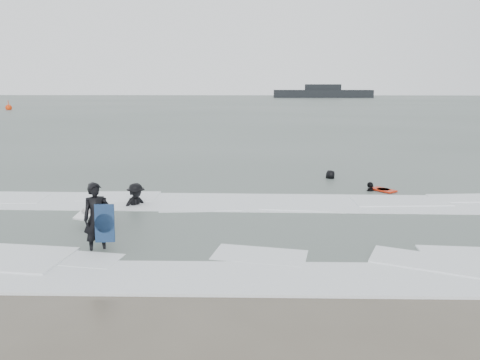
{
  "coord_description": "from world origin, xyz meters",
  "views": [
    {
      "loc": [
        0.59,
        -10.31,
        4.27
      ],
      "look_at": [
        0.0,
        5.0,
        1.1
      ],
      "focal_mm": 35.0,
      "sensor_mm": 36.0,
      "label": 1
    }
  ],
  "objects_px": {
    "vessel_horizon": "(323,93)",
    "surfer_right_far": "(330,180)",
    "surfer_centre": "(99,252)",
    "buoy": "(9,108)",
    "surfer_wading": "(102,231)",
    "surfer_right_near": "(370,192)",
    "surfer_breaker": "(136,207)"
  },
  "relations": [
    {
      "from": "surfer_breaker",
      "to": "vessel_horizon",
      "type": "xyz_separation_m",
      "value": [
        23.52,
        127.0,
        1.47
      ]
    },
    {
      "from": "vessel_horizon",
      "to": "surfer_right_near",
      "type": "bearing_deg",
      "value": -96.76
    },
    {
      "from": "buoy",
      "to": "vessel_horizon",
      "type": "xyz_separation_m",
      "value": [
        59.69,
        67.74,
        1.05
      ]
    },
    {
      "from": "surfer_right_near",
      "to": "buoy",
      "type": "distance_m",
      "value": 72.27
    },
    {
      "from": "surfer_breaker",
      "to": "buoy",
      "type": "bearing_deg",
      "value": 74.86
    },
    {
      "from": "surfer_wading",
      "to": "surfer_right_far",
      "type": "distance_m",
      "value": 11.11
    },
    {
      "from": "surfer_wading",
      "to": "surfer_right_near",
      "type": "relative_size",
      "value": 1.02
    },
    {
      "from": "vessel_horizon",
      "to": "surfer_right_far",
      "type": "bearing_deg",
      "value": -97.46
    },
    {
      "from": "surfer_centre",
      "to": "vessel_horizon",
      "type": "relative_size",
      "value": 0.06
    },
    {
      "from": "surfer_wading",
      "to": "vessel_horizon",
      "type": "bearing_deg",
      "value": -76.36
    },
    {
      "from": "surfer_right_far",
      "to": "vessel_horizon",
      "type": "height_order",
      "value": "vessel_horizon"
    },
    {
      "from": "surfer_wading",
      "to": "surfer_breaker",
      "type": "distance_m",
      "value": 2.7
    },
    {
      "from": "surfer_centre",
      "to": "surfer_breaker",
      "type": "relative_size",
      "value": 1.08
    },
    {
      "from": "surfer_right_near",
      "to": "buoy",
      "type": "xyz_separation_m",
      "value": [
        -44.96,
        56.58,
        0.42
      ]
    },
    {
      "from": "surfer_breaker",
      "to": "surfer_right_near",
      "type": "height_order",
      "value": "surfer_breaker"
    },
    {
      "from": "surfer_wading",
      "to": "surfer_right_near",
      "type": "distance_m",
      "value": 10.59
    },
    {
      "from": "vessel_horizon",
      "to": "surfer_wading",
      "type": "bearing_deg",
      "value": -100.43
    },
    {
      "from": "surfer_centre",
      "to": "surfer_right_far",
      "type": "bearing_deg",
      "value": 23.87
    },
    {
      "from": "surfer_right_far",
      "to": "surfer_wading",
      "type": "bearing_deg",
      "value": -6.24
    },
    {
      "from": "surfer_centre",
      "to": "surfer_wading",
      "type": "relative_size",
      "value": 1.16
    },
    {
      "from": "surfer_wading",
      "to": "buoy",
      "type": "xyz_separation_m",
      "value": [
        -35.82,
        61.94,
        0.42
      ]
    },
    {
      "from": "surfer_centre",
      "to": "buoy",
      "type": "xyz_separation_m",
      "value": [
        -36.34,
        63.71,
        0.42
      ]
    },
    {
      "from": "surfer_wading",
      "to": "surfer_right_near",
      "type": "xyz_separation_m",
      "value": [
        9.14,
        5.35,
        0.0
      ]
    },
    {
      "from": "surfer_right_far",
      "to": "buoy",
      "type": "xyz_separation_m",
      "value": [
        -43.73,
        54.14,
        0.42
      ]
    },
    {
      "from": "surfer_right_far",
      "to": "buoy",
      "type": "height_order",
      "value": "buoy"
    },
    {
      "from": "surfer_wading",
      "to": "vessel_horizon",
      "type": "height_order",
      "value": "vessel_horizon"
    },
    {
      "from": "surfer_wading",
      "to": "buoy",
      "type": "distance_m",
      "value": 71.55
    },
    {
      "from": "buoy",
      "to": "surfer_centre",
      "type": "bearing_deg",
      "value": -60.3
    },
    {
      "from": "surfer_centre",
      "to": "surfer_right_near",
      "type": "relative_size",
      "value": 1.18
    },
    {
      "from": "surfer_wading",
      "to": "buoy",
      "type": "height_order",
      "value": "buoy"
    },
    {
      "from": "surfer_right_near",
      "to": "surfer_right_far",
      "type": "height_order",
      "value": "surfer_right_far"
    },
    {
      "from": "surfer_centre",
      "to": "surfer_right_far",
      "type": "height_order",
      "value": "surfer_centre"
    }
  ]
}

